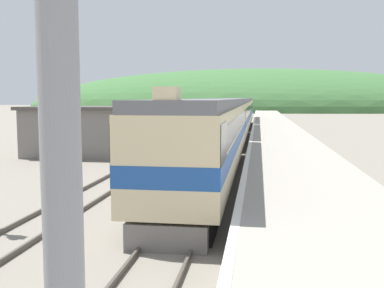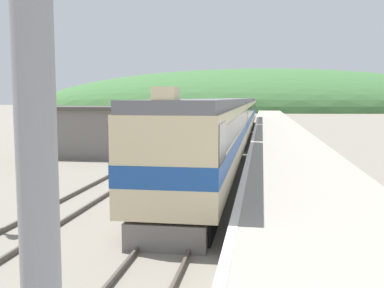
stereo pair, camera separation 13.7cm
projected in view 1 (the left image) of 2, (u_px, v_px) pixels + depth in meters
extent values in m
cube|color=#4C443D|center=(236.00, 126.00, 65.16)|extent=(0.08, 180.00, 0.16)
cube|color=#4C443D|center=(246.00, 126.00, 64.95)|extent=(0.08, 180.00, 0.16)
cube|color=#4C443D|center=(204.00, 126.00, 65.84)|extent=(0.08, 180.00, 0.16)
cube|color=#4C443D|center=(214.00, 126.00, 65.63)|extent=(0.08, 180.00, 0.16)
cube|color=#9E9689|center=(278.00, 135.00, 44.69)|extent=(5.26, 140.00, 0.98)
cube|color=silver|center=(253.00, 130.00, 45.01)|extent=(0.24, 140.00, 0.01)
ellipsoid|color=#3D6B38|center=(251.00, 110.00, 155.61)|extent=(160.05, 72.02, 28.10)
cube|color=slate|center=(79.00, 133.00, 32.59)|extent=(6.95, 4.71, 3.36)
cube|color=#47423D|center=(78.00, 108.00, 32.40)|extent=(7.45, 5.21, 0.24)
cube|color=black|center=(209.00, 173.00, 22.78)|extent=(2.44, 20.35, 0.85)
cube|color=beige|center=(209.00, 136.00, 22.59)|extent=(2.98, 21.65, 2.90)
cube|color=#1E4C99|center=(209.00, 141.00, 22.61)|extent=(3.01, 21.67, 0.64)
cube|color=black|center=(209.00, 123.00, 22.52)|extent=(3.01, 20.35, 0.87)
cube|color=slate|center=(209.00, 103.00, 22.42)|extent=(2.80, 21.65, 0.40)
cube|color=black|center=(172.00, 142.00, 12.98)|extent=(3.02, 2.20, 1.16)
cube|color=beige|center=(167.00, 94.00, 12.17)|extent=(0.64, 0.80, 0.36)
cube|color=slate|center=(166.00, 238.00, 12.33)|extent=(2.33, 0.40, 0.77)
cube|color=black|center=(233.00, 136.00, 44.76)|extent=(2.44, 19.94, 0.85)
cube|color=beige|center=(233.00, 117.00, 44.57)|extent=(2.98, 21.22, 2.90)
cube|color=#1E4C99|center=(233.00, 119.00, 44.59)|extent=(3.01, 21.24, 0.64)
cube|color=black|center=(233.00, 111.00, 44.50)|extent=(3.01, 19.94, 0.87)
cube|color=slate|center=(233.00, 100.00, 44.40)|extent=(2.80, 21.22, 0.40)
cube|color=black|center=(241.00, 123.00, 66.52)|extent=(2.44, 19.94, 0.85)
cube|color=beige|center=(242.00, 111.00, 66.33)|extent=(2.98, 21.22, 2.90)
cube|color=#1E4C99|center=(242.00, 112.00, 66.35)|extent=(3.01, 21.24, 0.64)
cube|color=black|center=(242.00, 106.00, 66.26)|extent=(3.01, 19.94, 0.87)
cube|color=slate|center=(242.00, 100.00, 66.16)|extent=(2.80, 21.22, 0.40)
cube|color=black|center=(192.00, 133.00, 48.83)|extent=(2.46, 34.47, 0.80)
cube|color=#286B47|center=(192.00, 116.00, 48.64)|extent=(2.90, 35.90, 2.96)
cylinder|color=gray|center=(58.00, 57.00, 2.14)|extent=(0.20, 0.20, 8.82)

